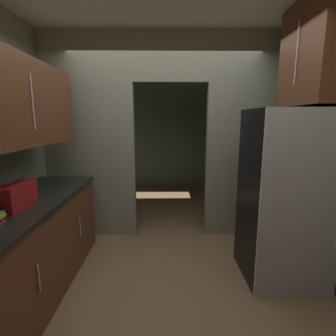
% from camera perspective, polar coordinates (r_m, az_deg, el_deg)
% --- Properties ---
extents(ground, '(20.00, 20.00, 0.00)m').
position_cam_1_polar(ground, '(2.84, -0.66, -24.68)').
color(ground, brown).
extents(kitchen_partition, '(3.25, 0.12, 2.77)m').
position_cam_1_polar(kitchen_partition, '(3.57, -1.16, 8.13)').
color(kitchen_partition, gray).
rests_on(kitchen_partition, ground).
extents(adjoining_room_shell, '(3.25, 2.96, 2.77)m').
position_cam_1_polar(adjoining_room_shell, '(5.54, -0.76, 8.00)').
color(adjoining_room_shell, slate).
rests_on(adjoining_room_shell, ground).
extents(refrigerator, '(0.76, 0.75, 1.74)m').
position_cam_1_polar(refrigerator, '(2.89, 24.23, -5.75)').
color(refrigerator, black).
rests_on(refrigerator, ground).
extents(lower_cabinet_run, '(0.70, 2.16, 0.91)m').
position_cam_1_polar(lower_cabinet_run, '(2.83, -28.68, -15.52)').
color(lower_cabinet_run, brown).
rests_on(lower_cabinet_run, ground).
extents(upper_cabinet_counterside, '(0.36, 1.95, 0.76)m').
position_cam_1_polar(upper_cabinet_counterside, '(2.57, -31.36, 12.33)').
color(upper_cabinet_counterside, brown).
extents(upper_cabinet_fridgeside, '(0.36, 0.83, 0.98)m').
position_cam_1_polar(upper_cabinet_fridgeside, '(3.05, 29.79, 21.06)').
color(upper_cabinet_fridgeside, brown).
extents(boombox, '(0.18, 0.41, 0.24)m').
position_cam_1_polar(boombox, '(2.52, -30.60, -5.25)').
color(boombox, maroon).
rests_on(boombox, lower_cabinet_run).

